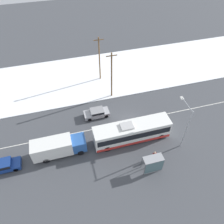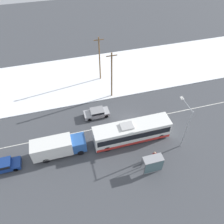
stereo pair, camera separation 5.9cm
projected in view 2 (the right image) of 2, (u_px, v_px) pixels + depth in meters
The scene contains 12 objects.
ground_plane at pixel (130, 122), 35.15m from camera, with size 120.00×120.00×0.00m, color #424449.
snow_lot at pixel (108, 73), 44.39m from camera, with size 80.00×15.16×0.12m.
lane_marking_center at pixel (130, 122), 35.15m from camera, with size 60.00×0.12×0.00m.
city_bus at pixel (132, 132), 31.58m from camera, with size 11.23×2.57×3.29m.
box_truck at pixel (58, 147), 29.81m from camera, with size 7.32×2.30×2.80m.
sedan_car at pixel (97, 113), 35.54m from camera, with size 4.09×1.80×1.34m.
parked_car_near_truck at pixel (3, 165), 28.71m from camera, with size 4.17×1.80×1.41m.
pedestrian_at_stop at pixel (154, 155), 29.52m from camera, with size 0.61×0.27×1.68m.
bus_shelter at pixel (153, 163), 27.86m from camera, with size 2.60×1.20×2.40m.
streetlamp at pixel (186, 121), 29.03m from camera, with size 0.36×3.14×7.09m.
utility_pole_roadside at pixel (112, 75), 36.34m from camera, with size 1.80×0.24×8.72m.
utility_pole_snowlot at pixel (100, 59), 39.94m from camera, with size 1.80×0.24×8.72m.
Camera 2 is at (-9.00, -21.96, 26.13)m, focal length 35.00 mm.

